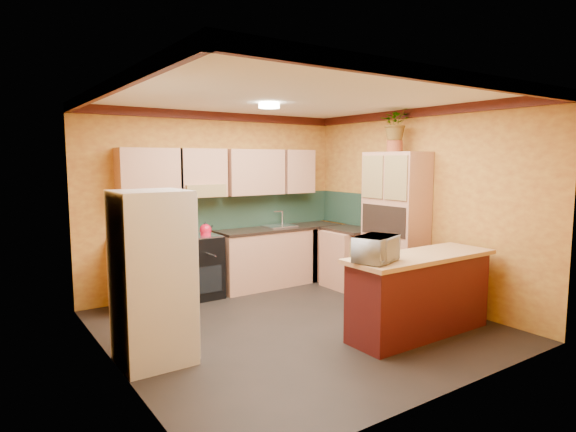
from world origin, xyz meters
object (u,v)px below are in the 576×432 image
at_px(stove, 198,267).
at_px(breakfast_bar, 420,296).
at_px(pantry, 395,226).
at_px(fridge, 152,277).
at_px(base_cabinets_back, 237,262).
at_px(microwave, 376,249).

bearing_deg(stove, breakfast_bar, -62.29).
distance_m(stove, pantry, 2.89).
distance_m(pantry, breakfast_bar, 1.57).
height_order(stove, pantry, pantry).
height_order(fridge, breakfast_bar, fridge).
bearing_deg(fridge, breakfast_bar, -19.51).
xyz_separation_m(stove, fridge, (-1.29, -1.83, 0.39)).
bearing_deg(pantry, base_cabinets_back, 136.17).
bearing_deg(pantry, fridge, -176.76).
bearing_deg(base_cabinets_back, fridge, -136.29).
height_order(base_cabinets_back, pantry, pantry).
relative_size(base_cabinets_back, pantry, 1.74).
xyz_separation_m(fridge, microwave, (2.05, -0.98, 0.22)).
bearing_deg(microwave, breakfast_bar, -21.04).
relative_size(pantry, microwave, 4.25).
relative_size(stove, pantry, 0.43).
bearing_deg(breakfast_bar, fridge, 160.49).
bearing_deg(stove, base_cabinets_back, 0.00).
relative_size(base_cabinets_back, microwave, 7.38).
height_order(fridge, microwave, fridge).
distance_m(stove, microwave, 2.97).
bearing_deg(fridge, pantry, 3.24).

